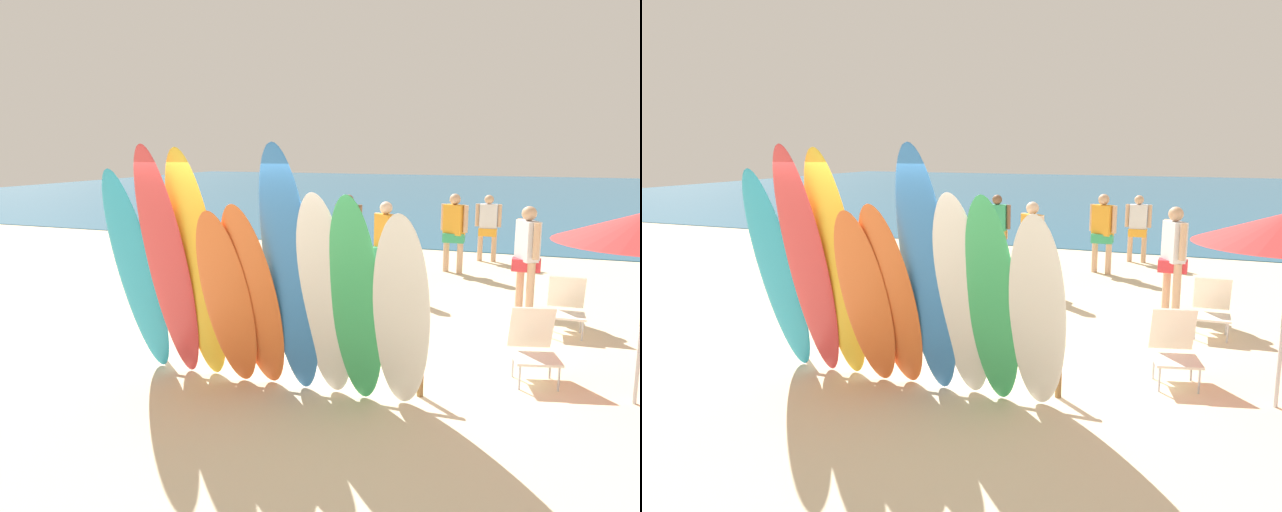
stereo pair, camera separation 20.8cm
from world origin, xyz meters
TOP-DOWN VIEW (x-y plane):
  - ground at (0.00, 14.00)m, footprint 60.00×60.00m
  - ocean_water at (0.00, 29.40)m, footprint 60.00×40.00m
  - surfboard_rack at (0.00, 0.00)m, footprint 3.38×0.07m
  - surfboard_teal_0 at (-1.49, -0.61)m, footprint 0.54×0.95m
  - surfboard_red_1 at (-1.05, -0.65)m, footprint 0.56×0.97m
  - surfboard_yellow_2 at (-0.75, -0.54)m, footprint 0.57×0.81m
  - surfboard_orange_3 at (-0.34, -0.63)m, footprint 0.58×0.82m
  - surfboard_orange_4 at (-0.04, -0.59)m, footprint 0.62×0.90m
  - surfboard_blue_5 at (0.39, -0.63)m, footprint 0.55×0.88m
  - surfboard_white_6 at (0.75, -0.56)m, footprint 0.57×0.82m
  - surfboard_green_7 at (1.08, -0.60)m, footprint 0.53×0.76m
  - surfboard_white_8 at (1.54, -0.57)m, footprint 0.62×0.79m
  - beachgoer_by_water at (0.07, 4.47)m, footprint 0.52×0.43m
  - beachgoer_near_rack at (2.53, 4.05)m, footprint 0.45×0.58m
  - beachgoer_midbeach at (-1.33, 6.61)m, footprint 0.60×0.27m
  - beachgoer_strolling at (0.97, 6.72)m, footprint 0.59×0.36m
  - beachgoer_photographing at (1.52, 8.28)m, footprint 0.59×0.25m
  - beach_chair_red at (3.13, 3.03)m, footprint 0.52×0.71m
  - beach_chair_blue at (2.74, 0.96)m, footprint 0.64×0.75m

SIDE VIEW (x-z plane):
  - ground at x=0.00m, z-range 0.00..0.00m
  - ocean_water at x=0.00m, z-range 0.00..0.02m
  - beach_chair_red at x=3.13m, z-range 0.02..0.83m
  - beach_chair_blue at x=2.74m, z-range 0.02..0.85m
  - surfboard_rack at x=0.00m, z-range 0.19..0.80m
  - beachgoer_photographing at x=1.52m, z-range 0.12..1.66m
  - beachgoer_midbeach at x=-1.33m, z-range 0.12..1.72m
  - beachgoer_by_water at x=0.07m, z-range 0.13..1.80m
  - beachgoer_strolling at x=0.97m, z-range 0.13..1.80m
  - beachgoer_near_rack at x=2.53m, z-range 0.13..1.84m
  - surfboard_orange_3 at x=-0.34m, z-range 0.00..2.05m
  - surfboard_white_8 at x=1.54m, z-range 0.00..2.08m
  - surfboard_orange_4 at x=-0.04m, z-range 0.00..2.12m
  - surfboard_green_7 at x=1.08m, z-range 0.00..2.24m
  - surfboard_white_6 at x=0.75m, z-range 0.00..2.25m
  - surfboard_teal_0 at x=-1.49m, z-range 0.00..2.44m
  - surfboard_yellow_2 at x=-0.75m, z-range 0.00..2.66m
  - surfboard_red_1 at x=-1.05m, z-range 0.00..2.69m
  - surfboard_blue_5 at x=0.39m, z-range 0.00..2.71m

